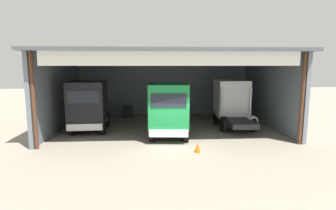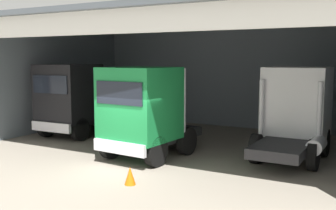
# 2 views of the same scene
# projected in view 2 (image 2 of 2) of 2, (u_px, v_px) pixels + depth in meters

# --- Properties ---
(ground_plane) EXTENTS (80.00, 80.00, 0.00)m
(ground_plane) POSITION_uv_depth(u_px,v_px,m) (116.00, 171.00, 13.99)
(ground_plane) COLOR gray
(ground_plane) RESTS_ON ground
(workshop_shed) EXTENTS (16.54, 11.46, 5.69)m
(workshop_shed) POSITION_uv_depth(u_px,v_px,m) (195.00, 56.00, 19.00)
(workshop_shed) COLOR slate
(workshop_shed) RESTS_ON ground
(truck_black_right_bay) EXTENTS (2.68, 5.00, 3.60)m
(truck_black_right_bay) POSITION_uv_depth(u_px,v_px,m) (72.00, 98.00, 19.96)
(truck_black_right_bay) COLOR black
(truck_black_right_bay) RESTS_ON ground
(truck_green_yard_outside) EXTENTS (2.72, 4.70, 3.57)m
(truck_green_yard_outside) POSITION_uv_depth(u_px,v_px,m) (143.00, 110.00, 15.46)
(truck_green_yard_outside) COLOR #197F3D
(truck_green_yard_outside) RESTS_ON ground
(truck_white_left_bay) EXTENTS (2.53, 4.95, 3.55)m
(truck_white_left_bay) POSITION_uv_depth(u_px,v_px,m) (295.00, 111.00, 15.65)
(truck_white_left_bay) COLOR white
(truck_white_left_bay) RESTS_ON ground
(tool_cart) EXTENTS (0.90, 0.60, 1.00)m
(tool_cart) POSITION_uv_depth(u_px,v_px,m) (165.00, 116.00, 23.57)
(tool_cart) COLOR black
(tool_cart) RESTS_ON ground
(traffic_cone) EXTENTS (0.36, 0.36, 0.56)m
(traffic_cone) POSITION_uv_depth(u_px,v_px,m) (130.00, 176.00, 12.40)
(traffic_cone) COLOR orange
(traffic_cone) RESTS_ON ground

